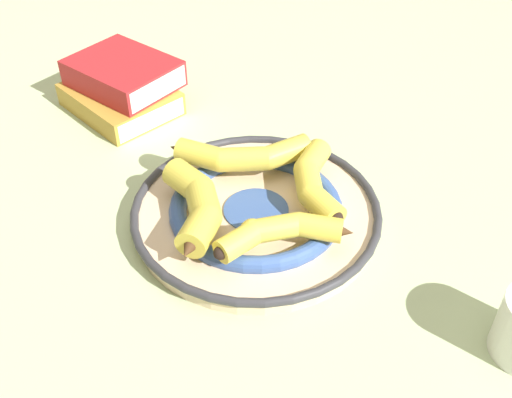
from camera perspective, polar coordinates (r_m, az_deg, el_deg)
The scene contains 7 objects.
ground_plane at distance 0.83m, azimuth 1.87°, elevation -1.17°, with size 2.80×2.80×0.00m, color #B2C693.
decorative_bowl at distance 0.80m, azimuth 0.00°, elevation -1.21°, with size 0.34×0.34×0.04m.
banana_a at distance 0.80m, azimuth 5.52°, elevation 1.80°, with size 0.17×0.09×0.03m.
banana_b at distance 0.73m, azimuth 2.40°, elevation -3.13°, with size 0.11×0.15×0.03m.
banana_c at distance 0.76m, azimuth -5.64°, elevation -0.64°, with size 0.16×0.11×0.04m.
banana_d at distance 0.84m, azimuth -1.45°, elevation 4.17°, with size 0.10×0.20×0.03m.
book_stack at distance 1.05m, azimuth -12.59°, elevation 10.41°, with size 0.21×0.22×0.08m.
Camera 1 is at (0.59, 0.17, 0.55)m, focal length 42.00 mm.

